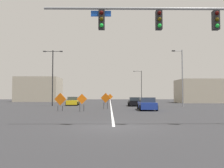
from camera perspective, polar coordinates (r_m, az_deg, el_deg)
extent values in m
plane|color=#2D2D30|center=(12.64, 0.43, -10.45)|extent=(159.71, 159.71, 0.00)
cube|color=white|center=(56.91, -0.41, -4.42)|extent=(0.16, 88.73, 0.01)
cylinder|color=gray|center=(13.66, 11.38, 17.66)|extent=(12.55, 0.14, 0.14)
cube|color=black|center=(14.41, 24.09, 14.04)|extent=(0.34, 0.32, 1.05)
sphere|color=#3A0503|center=(14.37, 24.36, 15.56)|extent=(0.22, 0.22, 0.22)
sphere|color=#3C3106|center=(14.27, 24.39, 14.22)|extent=(0.22, 0.22, 0.22)
sphere|color=green|center=(14.17, 24.41, 12.87)|extent=(0.22, 0.22, 0.22)
cube|color=black|center=(13.45, 11.41, 15.08)|extent=(0.34, 0.32, 1.05)
sphere|color=#3A0503|center=(13.40, 11.55, 16.72)|extent=(0.22, 0.22, 0.22)
sphere|color=#3C3106|center=(13.29, 11.57, 15.30)|extent=(0.22, 0.22, 0.22)
sphere|color=green|center=(13.19, 11.58, 13.85)|extent=(0.22, 0.22, 0.22)
cube|color=black|center=(13.18, -2.57, 15.40)|extent=(0.34, 0.32, 1.05)
sphere|color=#3A0503|center=(13.13, -2.59, 17.08)|extent=(0.22, 0.22, 0.22)
sphere|color=#3C3106|center=(13.02, -2.60, 15.64)|extent=(0.22, 0.22, 0.22)
sphere|color=green|center=(12.91, -2.60, 14.16)|extent=(0.22, 0.22, 0.22)
cube|color=#1447B7|center=(13.30, -2.72, 16.86)|extent=(1.10, 0.03, 0.32)
cylinder|color=gray|center=(34.53, 16.89, 1.35)|extent=(0.16, 0.16, 8.16)
cylinder|color=gray|center=(34.84, 15.82, 7.82)|extent=(1.24, 0.08, 0.08)
cube|color=#262628|center=(34.67, 14.83, 7.86)|extent=(0.44, 0.24, 0.14)
cylinder|color=black|center=(37.43, -14.37, 1.43)|extent=(0.16, 0.16, 8.70)
cylinder|color=black|center=(38.12, -15.25, 7.73)|extent=(1.30, 0.08, 0.08)
cube|color=#262628|center=(38.28, -16.20, 7.70)|extent=(0.44, 0.24, 0.14)
cylinder|color=black|center=(37.81, -13.33, 7.79)|extent=(1.30, 0.08, 0.08)
cube|color=#262628|center=(37.68, -12.35, 7.82)|extent=(0.44, 0.24, 0.14)
cylinder|color=black|center=(68.10, 7.24, -0.43)|extent=(0.16, 0.16, 8.76)
cylinder|color=black|center=(68.26, 6.33, 3.12)|extent=(2.13, 0.08, 0.08)
cube|color=#262628|center=(68.14, 5.44, 3.12)|extent=(0.44, 0.24, 0.14)
cube|color=orange|center=(25.29, -12.58, -3.65)|extent=(1.33, 0.33, 1.35)
cylinder|color=black|center=(25.43, -13.15, -5.84)|extent=(0.05, 0.05, 0.57)
cylinder|color=black|center=(25.22, -12.06, -5.88)|extent=(0.05, 0.05, 0.57)
cube|color=orange|center=(40.79, -1.55, -3.18)|extent=(1.40, 0.16, 1.40)
cylinder|color=black|center=(40.80, -1.93, -4.65)|extent=(0.05, 0.05, 0.65)
cylinder|color=black|center=(40.83, -1.17, -4.65)|extent=(0.05, 0.05, 0.65)
cube|color=orange|center=(24.38, -7.40, -3.66)|extent=(1.07, 0.17, 1.08)
cylinder|color=black|center=(24.41, -7.91, -5.82)|extent=(0.05, 0.05, 0.73)
cylinder|color=black|center=(24.42, -6.92, -5.83)|extent=(0.05, 0.05, 0.73)
cube|color=orange|center=(28.71, -1.59, -3.44)|extent=(1.19, 0.34, 1.22)
cylinder|color=black|center=(28.80, -2.05, -5.39)|extent=(0.05, 0.05, 0.71)
cylinder|color=black|center=(28.68, -1.13, -5.41)|extent=(0.05, 0.05, 0.71)
cube|color=orange|center=(52.16, -0.47, -3.12)|extent=(1.26, 0.10, 1.26)
cylinder|color=black|center=(52.16, -0.74, -4.21)|extent=(0.05, 0.05, 0.67)
cylinder|color=black|center=(52.19, -0.20, -4.21)|extent=(0.05, 0.05, 0.67)
cube|color=black|center=(36.44, 5.60, -4.58)|extent=(2.04, 4.45, 0.69)
cube|color=#333D47|center=(36.20, 5.62, -3.65)|extent=(1.75, 2.20, 0.50)
cylinder|color=black|center=(38.04, 6.84, -4.77)|extent=(0.25, 0.65, 0.64)
cylinder|color=black|center=(37.92, 4.06, -4.79)|extent=(0.25, 0.65, 0.64)
cylinder|color=black|center=(34.99, 7.27, -4.95)|extent=(0.25, 0.65, 0.64)
cylinder|color=black|center=(34.87, 4.24, -4.98)|extent=(0.25, 0.65, 0.64)
cube|color=gold|center=(39.07, -9.60, -4.44)|extent=(1.93, 4.15, 0.67)
cube|color=#333D47|center=(39.26, -9.56, -3.53)|extent=(1.66, 2.13, 0.56)
cylinder|color=black|center=(37.76, -11.13, -4.76)|extent=(0.25, 0.65, 0.64)
cylinder|color=black|center=(37.58, -8.52, -4.79)|extent=(0.25, 0.65, 0.64)
cylinder|color=black|center=(40.59, -10.61, -4.62)|extent=(0.25, 0.65, 0.64)
cylinder|color=black|center=(40.41, -8.17, -4.64)|extent=(0.25, 0.65, 0.64)
cube|color=#1E389E|center=(26.72, 8.55, -5.22)|extent=(1.95, 4.56, 0.72)
cube|color=#333D47|center=(26.48, 8.60, -3.86)|extent=(1.67, 2.22, 0.55)
cylinder|color=black|center=(28.39, 9.95, -5.46)|extent=(0.25, 0.65, 0.64)
cylinder|color=black|center=(28.21, 6.42, -5.50)|extent=(0.25, 0.65, 0.64)
cylinder|color=black|center=(25.30, 10.94, -5.80)|extent=(0.25, 0.65, 0.64)
cylinder|color=black|center=(25.08, 6.97, -5.85)|extent=(0.25, 0.65, 0.64)
cube|color=#B2A893|center=(63.25, -17.43, -1.30)|extent=(10.60, 8.25, 6.24)
cube|color=#B2A893|center=(55.12, 20.98, -1.65)|extent=(10.09, 7.44, 5.10)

